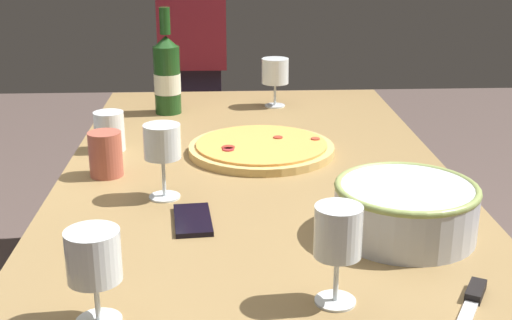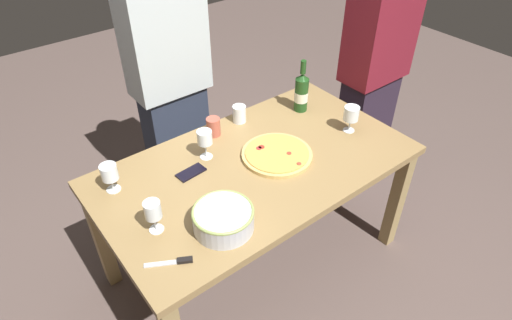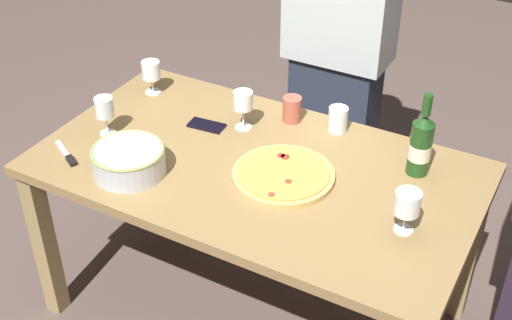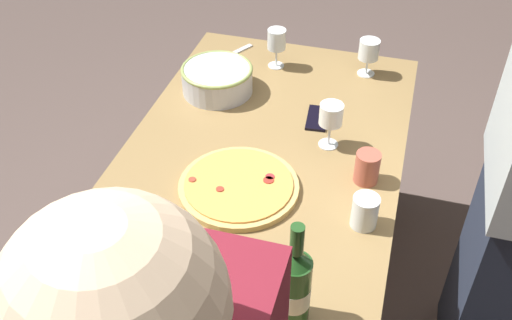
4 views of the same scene
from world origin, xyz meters
name	(u,v)px [view 3 (image 3 of 4)]	position (x,y,z in m)	size (l,w,h in m)	color
ground_plane	(256,309)	(0.00, 0.00, 0.00)	(8.00, 8.00, 0.00)	brown
dining_table	(256,186)	(0.00, 0.00, 0.66)	(1.60, 0.90, 0.75)	olive
pizza	(283,175)	(0.12, -0.02, 0.76)	(0.37, 0.37, 0.03)	tan
serving_bowl	(129,160)	(-0.38, -0.26, 0.80)	(0.26, 0.26, 0.10)	silver
wine_bottle	(421,144)	(0.52, 0.24, 0.87)	(0.08, 0.08, 0.32)	#1C451A
wine_glass_near_pizza	(105,109)	(-0.61, -0.09, 0.86)	(0.07, 0.07, 0.16)	white
wine_glass_by_bottle	(151,71)	(-0.65, 0.26, 0.85)	(0.08, 0.08, 0.14)	white
wine_glass_far_left	(407,205)	(0.59, -0.09, 0.85)	(0.08, 0.08, 0.15)	white
wine_glass_far_right	(243,102)	(-0.17, 0.20, 0.86)	(0.08, 0.08, 0.16)	white
cup_amber	(292,109)	(-0.03, 0.34, 0.80)	(0.08, 0.08, 0.10)	#B15543
cup_ceramic	(338,119)	(0.16, 0.36, 0.80)	(0.08, 0.08, 0.10)	white
cell_phone	(207,125)	(-0.30, 0.14, 0.76)	(0.07, 0.14, 0.01)	black
pizza_knife	(68,156)	(-0.63, -0.29, 0.76)	(0.18, 0.11, 0.02)	silver
person_host	(338,53)	(-0.03, 0.80, 0.85)	(0.45, 0.24, 1.68)	#252D3E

